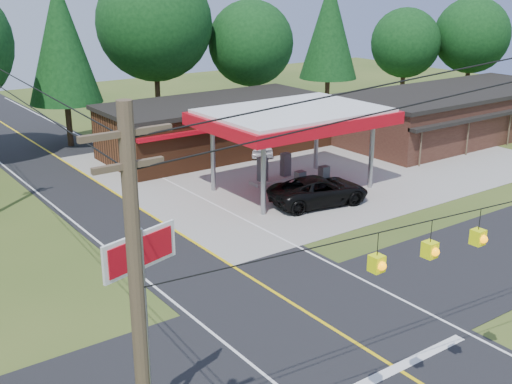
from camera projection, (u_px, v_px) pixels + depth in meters
ground at (323, 323)px, 23.56m from camera, size 120.00×120.00×0.00m
main_highway at (323, 323)px, 23.56m from camera, size 8.00×120.00×0.02m
cross_road at (323, 323)px, 23.56m from camera, size 70.00×7.00×0.02m
lane_center_yellow at (323, 322)px, 23.55m from camera, size 0.15×110.00×0.00m
gas_canopy at (293, 119)px, 37.21m from camera, size 10.60×7.40×4.88m
convenience_store at (217, 126)px, 46.19m from camera, size 16.40×7.55×3.80m
strip_building at (456, 113)px, 50.77m from camera, size 20.40×8.75×3.80m
utility_pole_near_left at (140, 338)px, 12.80m from camera, size 1.80×0.30×10.00m
overhead_beacons at (457, 218)px, 16.42m from camera, size 17.04×2.04×1.03m
treeline_backdrop at (82, 55)px, 40.14m from camera, size 70.27×51.59×13.30m
suv_car at (319, 191)px, 35.72m from camera, size 6.61×6.61×1.58m
sedan_car at (255, 144)px, 46.15m from camera, size 5.41×5.41×1.44m
big_stop_sign at (143, 290)px, 16.13m from camera, size 2.25×0.72×6.24m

